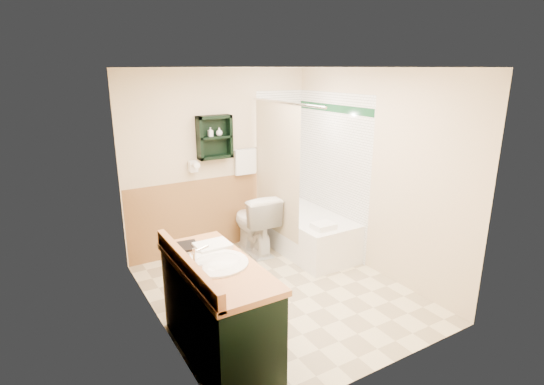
% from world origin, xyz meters
% --- Properties ---
extents(floor, '(3.00, 3.00, 0.00)m').
position_xyz_m(floor, '(0.00, 0.00, 0.00)').
color(floor, beige).
rests_on(floor, ground).
extents(back_wall, '(2.60, 0.04, 2.40)m').
position_xyz_m(back_wall, '(0.00, 1.52, 1.20)').
color(back_wall, beige).
rests_on(back_wall, ground).
extents(left_wall, '(0.04, 3.00, 2.40)m').
position_xyz_m(left_wall, '(-1.32, 0.00, 1.20)').
color(left_wall, beige).
rests_on(left_wall, ground).
extents(right_wall, '(0.04, 3.00, 2.40)m').
position_xyz_m(right_wall, '(1.32, 0.00, 1.20)').
color(right_wall, beige).
rests_on(right_wall, ground).
extents(ceiling, '(2.60, 3.00, 0.04)m').
position_xyz_m(ceiling, '(0.00, 0.00, 2.42)').
color(ceiling, white).
rests_on(ceiling, back_wall).
extents(wainscot_left, '(2.98, 2.98, 1.00)m').
position_xyz_m(wainscot_left, '(-1.29, 0.00, 0.50)').
color(wainscot_left, '#AF7B47').
rests_on(wainscot_left, left_wall).
extents(wainscot_back, '(2.58, 2.58, 1.00)m').
position_xyz_m(wainscot_back, '(0.00, 1.49, 0.50)').
color(wainscot_back, '#AF7B47').
rests_on(wainscot_back, back_wall).
extents(mirror_frame, '(1.30, 1.30, 1.00)m').
position_xyz_m(mirror_frame, '(-1.27, -0.55, 1.50)').
color(mirror_frame, brown).
rests_on(mirror_frame, left_wall).
extents(mirror_glass, '(1.20, 1.20, 0.90)m').
position_xyz_m(mirror_glass, '(-1.27, -0.55, 1.50)').
color(mirror_glass, white).
rests_on(mirror_glass, left_wall).
extents(tile_right, '(1.50, 1.50, 2.10)m').
position_xyz_m(tile_right, '(1.28, 0.75, 1.05)').
color(tile_right, white).
rests_on(tile_right, right_wall).
extents(tile_back, '(0.95, 0.95, 2.10)m').
position_xyz_m(tile_back, '(1.03, 1.48, 1.05)').
color(tile_back, white).
rests_on(tile_back, back_wall).
extents(tile_accent, '(1.50, 1.50, 0.10)m').
position_xyz_m(tile_accent, '(1.27, 0.75, 1.90)').
color(tile_accent, '#124021').
rests_on(tile_accent, right_wall).
extents(wall_shelf, '(0.45, 0.15, 0.55)m').
position_xyz_m(wall_shelf, '(-0.10, 1.41, 1.55)').
color(wall_shelf, black).
rests_on(wall_shelf, back_wall).
extents(hair_dryer, '(0.10, 0.24, 0.18)m').
position_xyz_m(hair_dryer, '(-0.40, 1.43, 1.20)').
color(hair_dryer, white).
rests_on(hair_dryer, back_wall).
extents(towel_bar, '(0.40, 0.06, 0.40)m').
position_xyz_m(towel_bar, '(0.35, 1.45, 1.35)').
color(towel_bar, white).
rests_on(towel_bar, back_wall).
extents(curtain_rod, '(0.03, 1.60, 0.03)m').
position_xyz_m(curtain_rod, '(0.53, 0.75, 2.00)').
color(curtain_rod, silver).
rests_on(curtain_rod, back_wall).
extents(shower_curtain, '(1.05, 1.05, 1.70)m').
position_xyz_m(shower_curtain, '(0.53, 0.92, 1.15)').
color(shower_curtain, '#C7B797').
rests_on(shower_curtain, curtain_rod).
extents(vanity, '(0.59, 1.35, 0.86)m').
position_xyz_m(vanity, '(-0.99, -0.63, 0.43)').
color(vanity, black).
rests_on(vanity, ground).
extents(bathtub, '(0.77, 1.50, 0.51)m').
position_xyz_m(bathtub, '(0.93, 0.80, 0.26)').
color(bathtub, white).
rests_on(bathtub, ground).
extents(toilet, '(0.51, 0.85, 0.81)m').
position_xyz_m(toilet, '(0.30, 1.11, 0.40)').
color(toilet, white).
rests_on(toilet, ground).
extents(counter_towel, '(0.30, 0.24, 0.04)m').
position_xyz_m(counter_towel, '(-0.89, -0.31, 0.88)').
color(counter_towel, white).
rests_on(counter_towel, vanity).
extents(vanity_book, '(0.17, 0.04, 0.23)m').
position_xyz_m(vanity_book, '(-1.16, -0.17, 0.97)').
color(vanity_book, black).
rests_on(vanity_book, vanity).
extents(tub_towel, '(0.26, 0.22, 0.07)m').
position_xyz_m(tub_towel, '(0.79, 0.25, 0.55)').
color(tub_towel, white).
rests_on(tub_towel, bathtub).
extents(soap_bottle_a, '(0.06, 0.12, 0.05)m').
position_xyz_m(soap_bottle_a, '(-0.16, 1.40, 1.59)').
color(soap_bottle_a, white).
rests_on(soap_bottle_a, wall_shelf).
extents(soap_bottle_b, '(0.08, 0.10, 0.08)m').
position_xyz_m(soap_bottle_b, '(-0.04, 1.40, 1.61)').
color(soap_bottle_b, white).
rests_on(soap_bottle_b, wall_shelf).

